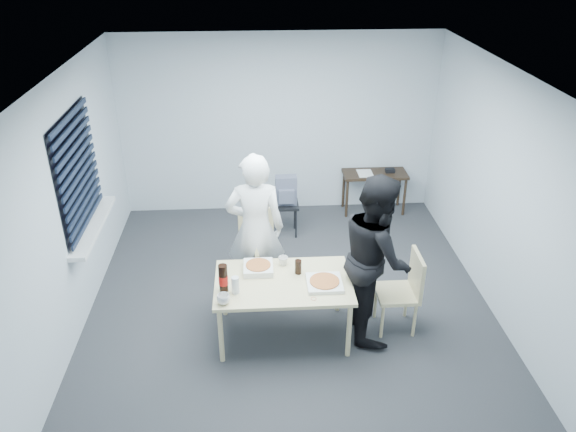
{
  "coord_description": "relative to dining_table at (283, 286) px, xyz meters",
  "views": [
    {
      "loc": [
        -0.35,
        -5.17,
        3.87
      ],
      "look_at": [
        -0.02,
        0.1,
        1.1
      ],
      "focal_mm": 35.0,
      "sensor_mm": 36.0,
      "label": 1
    }
  ],
  "objects": [
    {
      "name": "side_table",
      "position": [
        1.5,
        2.77,
        -0.07
      ],
      "size": [
        0.93,
        0.41,
        0.62
      ],
      "color": "#342619",
      "rests_on": "ground"
    },
    {
      "name": "chair_far",
      "position": [
        -0.26,
        1.11,
        -0.1
      ],
      "size": [
        0.42,
        0.42,
        0.89
      ],
      "color": "beige",
      "rests_on": "ground"
    },
    {
      "name": "plastic_cups",
      "position": [
        -0.47,
        -0.17,
        0.15
      ],
      "size": [
        0.09,
        0.09,
        0.18
      ],
      "primitive_type": "cylinder",
      "rotation": [
        0.0,
        0.0,
        -0.25
      ],
      "color": "silver",
      "rests_on": "dining_table"
    },
    {
      "name": "room",
      "position": [
        -2.09,
        0.89,
        0.83
      ],
      "size": [
        5.0,
        5.0,
        5.0
      ],
      "color": "#2E2F33",
      "rests_on": "ground"
    },
    {
      "name": "mug_b",
      "position": [
        0.02,
        0.31,
        0.11
      ],
      "size": [
        0.1,
        0.1,
        0.09
      ],
      "primitive_type": "imported",
      "color": "white",
      "rests_on": "dining_table"
    },
    {
      "name": "mug_a",
      "position": [
        -0.58,
        -0.33,
        0.11
      ],
      "size": [
        0.17,
        0.17,
        0.1
      ],
      "primitive_type": "imported",
      "rotation": [
        0.0,
        0.0,
        0.52
      ],
      "color": "white",
      "rests_on": "dining_table"
    },
    {
      "name": "person_black",
      "position": [
        0.94,
        0.06,
        0.28
      ],
      "size": [
        0.47,
        0.86,
        1.77
      ],
      "primitive_type": "imported",
      "rotation": [
        0.0,
        0.0,
        1.57
      ],
      "color": "black",
      "rests_on": "ground"
    },
    {
      "name": "pizza_box_a",
      "position": [
        -0.25,
        0.21,
        0.1
      ],
      "size": [
        0.3,
        0.3,
        0.08
      ],
      "rotation": [
        0.0,
        0.0,
        -0.19
      ],
      "color": "white",
      "rests_on": "dining_table"
    },
    {
      "name": "black_box",
      "position": [
        1.72,
        2.78,
        0.04
      ],
      "size": [
        0.16,
        0.13,
        0.06
      ],
      "primitive_type": "cube",
      "rotation": [
        0.0,
        0.0,
        0.38
      ],
      "color": "black",
      "rests_on": "side_table"
    },
    {
      "name": "pizza_box_b",
      "position": [
        0.41,
        -0.09,
        0.08
      ],
      "size": [
        0.35,
        0.35,
        0.05
      ],
      "rotation": [
        0.0,
        0.0,
        0.26
      ],
      "color": "white",
      "rests_on": "dining_table"
    },
    {
      "name": "soda_bottle",
      "position": [
        -0.59,
        -0.13,
        0.2
      ],
      "size": [
        0.09,
        0.09,
        0.29
      ],
      "rotation": [
        0.0,
        0.0,
        -0.31
      ],
      "color": "black",
      "rests_on": "dining_table"
    },
    {
      "name": "rubber_band",
      "position": [
        0.28,
        -0.32,
        0.06
      ],
      "size": [
        0.06,
        0.06,
        0.0
      ],
      "primitive_type": "torus",
      "rotation": [
        0.0,
        0.0,
        -0.09
      ],
      "color": "red",
      "rests_on": "dining_table"
    },
    {
      "name": "stool",
      "position": [
        0.16,
        2.15,
        -0.25
      ],
      "size": [
        0.34,
        0.34,
        0.47
      ],
      "color": "black",
      "rests_on": "ground"
    },
    {
      "name": "chair_right",
      "position": [
        1.27,
        0.05,
        -0.1
      ],
      "size": [
        0.42,
        0.42,
        0.89
      ],
      "color": "beige",
      "rests_on": "ground"
    },
    {
      "name": "person_white",
      "position": [
        -0.27,
        0.7,
        0.28
      ],
      "size": [
        0.65,
        0.42,
        1.77
      ],
      "primitive_type": "imported",
      "rotation": [
        0.0,
        0.0,
        3.14
      ],
      "color": "white",
      "rests_on": "ground"
    },
    {
      "name": "papers",
      "position": [
        1.35,
        2.75,
        0.02
      ],
      "size": [
        0.3,
        0.35,
        0.0
      ],
      "primitive_type": "cube",
      "rotation": [
        0.0,
        0.0,
        0.34
      ],
      "color": "white",
      "rests_on": "side_table"
    },
    {
      "name": "cola_glass",
      "position": [
        0.16,
        0.13,
        0.14
      ],
      "size": [
        0.09,
        0.09,
        0.15
      ],
      "primitive_type": "cylinder",
      "rotation": [
        0.0,
        0.0,
        0.34
      ],
      "color": "black",
      "rests_on": "dining_table"
    },
    {
      "name": "dining_table",
      "position": [
        0.0,
        0.0,
        0.0
      ],
      "size": [
        1.37,
        0.87,
        0.67
      ],
      "color": "beige",
      "rests_on": "ground"
    },
    {
      "name": "backpack",
      "position": [
        0.16,
        2.14,
        0.05
      ],
      "size": [
        0.29,
        0.21,
        0.4
      ],
      "rotation": [
        0.0,
        0.0,
        0.3
      ],
      "color": "slate",
      "rests_on": "stool"
    }
  ]
}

